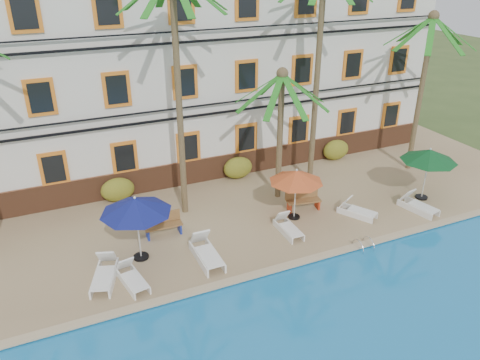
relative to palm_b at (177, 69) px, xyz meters
name	(u,v)px	position (x,y,z in m)	size (l,w,h in m)	color
ground	(286,256)	(2.57, -4.42, -6.44)	(100.00, 100.00, 0.00)	#384C23
pool_deck	(234,197)	(2.57, 0.58, -6.32)	(30.00, 12.00, 0.25)	tan
pool_coping	(298,262)	(2.57, -5.32, -6.16)	(30.00, 0.35, 0.06)	tan
hotel_building	(195,63)	(2.57, 5.56, -1.07)	(25.40, 6.44, 10.22)	silver
palm_b	(177,69)	(0.00, 0.00, 0.00)	(4.12, 4.12, 9.90)	brown
palm_c	(281,115)	(4.36, -0.37, -2.29)	(4.12, 4.12, 5.95)	brown
palm_d	(319,52)	(6.55, 0.38, 0.08)	(4.12, 4.12, 10.05)	brown
palm_e	(424,72)	(12.13, -0.34, -1.17)	(4.12, 4.12, 7.84)	brown
shrub_left	(118,190)	(-2.46, 2.18, -5.64)	(1.50, 0.90, 1.10)	#2B5117
shrub_mid	(238,168)	(3.47, 2.18, -5.64)	(1.50, 0.90, 1.10)	#2B5117
shrub_right	(336,150)	(9.28, 2.18, -5.64)	(1.50, 0.90, 1.10)	#2B5117
umbrella_blue	(136,206)	(-2.57, -2.66, -4.01)	(2.56, 2.56, 2.56)	black
umbrella_red	(296,177)	(4.06, -2.40, -4.26)	(2.26, 2.26, 2.27)	black
umbrella_green	(429,156)	(10.32, -3.24, -4.08)	(2.48, 2.48, 2.48)	black
lounger_a	(105,274)	(-4.00, -3.50, -5.90)	(1.27, 2.01, 0.90)	white
lounger_b	(132,278)	(-3.19, -4.05, -5.94)	(0.89, 1.75, 0.79)	white
lounger_c	(206,252)	(-0.40, -3.75, -5.88)	(0.73, 2.04, 0.96)	white
lounger_d	(288,227)	(3.24, -3.34, -5.94)	(0.60, 1.64, 0.77)	white
lounger_e	(356,210)	(6.59, -3.32, -5.94)	(1.32, 1.71, 0.77)	white
lounger_f	(418,205)	(9.29, -4.06, -5.93)	(0.98, 1.85, 0.83)	white
bench_left	(163,224)	(-1.37, -1.42, -5.73)	(1.51, 0.51, 0.93)	olive
bench_right	(303,199)	(4.79, -1.90, -5.73)	(1.56, 0.74, 0.93)	olive
pool_ladder	(363,247)	(5.37, -5.42, -6.19)	(0.54, 0.74, 0.74)	silver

